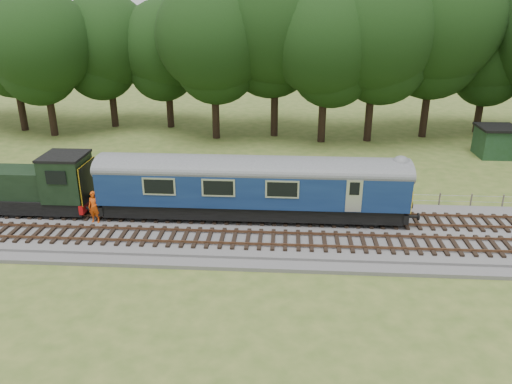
{
  "coord_description": "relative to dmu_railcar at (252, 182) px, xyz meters",
  "views": [
    {
      "loc": [
        2.06,
        -26.02,
        12.89
      ],
      "look_at": [
        0.28,
        1.4,
        2.0
      ],
      "focal_mm": 35.0,
      "sensor_mm": 36.0,
      "label": 1
    }
  ],
  "objects": [
    {
      "name": "track_north",
      "position": [
        -0.05,
        -0.0,
        -2.19
      ],
      "size": [
        67.2,
        2.4,
        0.21
      ],
      "color": "black",
      "rests_on": "ballast"
    },
    {
      "name": "tree_line",
      "position": [
        -0.05,
        20.6,
        -2.61
      ],
      "size": [
        70.0,
        8.0,
        18.0
      ],
      "primitive_type": null,
      "color": "black",
      "rests_on": "ground"
    },
    {
      "name": "shunter_loco",
      "position": [
        -13.93,
        0.0,
        -0.63
      ],
      "size": [
        8.91,
        2.6,
        3.38
      ],
      "color": "black",
      "rests_on": "ground"
    },
    {
      "name": "ground",
      "position": [
        -0.05,
        -1.4,
        -2.61
      ],
      "size": [
        120.0,
        120.0,
        0.0
      ],
      "primitive_type": "plane",
      "color": "#415B21",
      "rests_on": "ground"
    },
    {
      "name": "track_south",
      "position": [
        -0.05,
        -3.0,
        -2.19
      ],
      "size": [
        67.2,
        2.4,
        0.21
      ],
      "color": "black",
      "rests_on": "ballast"
    },
    {
      "name": "ballast",
      "position": [
        -0.05,
        -1.4,
        -2.43
      ],
      "size": [
        70.0,
        7.0,
        0.35
      ],
      "primitive_type": "cube",
      "color": "#4C4C4F",
      "rests_on": "ground"
    },
    {
      "name": "worker",
      "position": [
        -9.19,
        -1.27,
        -1.29
      ],
      "size": [
        0.73,
        0.5,
        1.93
      ],
      "primitive_type": "imported",
      "rotation": [
        0.0,
        0.0,
        -0.05
      ],
      "color": "#E0480B",
      "rests_on": "ballast"
    },
    {
      "name": "dmu_railcar",
      "position": [
        0.0,
        0.0,
        0.0
      ],
      "size": [
        18.05,
        2.86,
        3.88
      ],
      "color": "black",
      "rests_on": "ground"
    },
    {
      "name": "fence",
      "position": [
        -0.05,
        3.1,
        -2.61
      ],
      "size": [
        64.0,
        0.12,
        1.0
      ],
      "primitive_type": null,
      "color": "#6B6054",
      "rests_on": "ground"
    },
    {
      "name": "shed",
      "position": [
        19.7,
        14.76,
        -1.3
      ],
      "size": [
        3.2,
        3.2,
        2.58
      ],
      "rotation": [
        0.0,
        0.0,
        0.01
      ],
      "color": "#19381B",
      "rests_on": "ground"
    }
  ]
}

